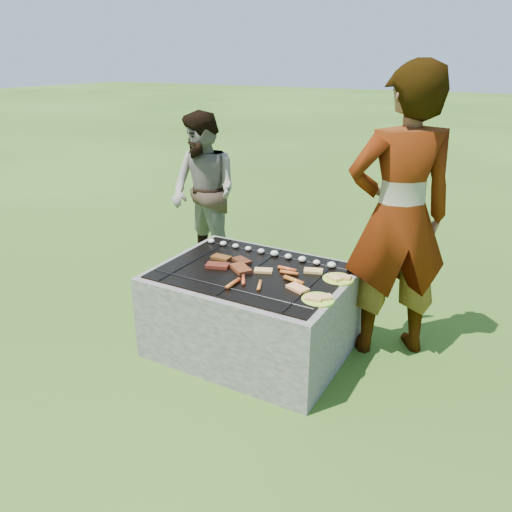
{
  "coord_description": "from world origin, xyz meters",
  "views": [
    {
      "loc": [
        1.55,
        -2.72,
        1.97
      ],
      "look_at": [
        0.0,
        0.05,
        0.7
      ],
      "focal_mm": 35.0,
      "sensor_mm": 36.0,
      "label": 1
    }
  ],
  "objects_px": {
    "fire_pit": "(253,313)",
    "bystander": "(204,193)",
    "cook": "(399,218)",
    "plate_far": "(338,279)",
    "plate_near": "(318,299)"
  },
  "relations": [
    {
      "from": "plate_far",
      "to": "cook",
      "type": "distance_m",
      "value": 0.57
    },
    {
      "from": "plate_far",
      "to": "fire_pit",
      "type": "bearing_deg",
      "value": -164.46
    },
    {
      "from": "plate_far",
      "to": "bystander",
      "type": "height_order",
      "value": "bystander"
    },
    {
      "from": "plate_far",
      "to": "cook",
      "type": "height_order",
      "value": "cook"
    },
    {
      "from": "plate_far",
      "to": "cook",
      "type": "bearing_deg",
      "value": 49.65
    },
    {
      "from": "plate_far",
      "to": "cook",
      "type": "xyz_separation_m",
      "value": [
        0.28,
        0.32,
        0.37
      ]
    },
    {
      "from": "bystander",
      "to": "cook",
      "type": "bearing_deg",
      "value": -1.47
    },
    {
      "from": "plate_near",
      "to": "cook",
      "type": "xyz_separation_m",
      "value": [
        0.28,
        0.67,
        0.37
      ]
    },
    {
      "from": "fire_pit",
      "to": "cook",
      "type": "height_order",
      "value": "cook"
    },
    {
      "from": "plate_near",
      "to": "cook",
      "type": "relative_size",
      "value": 0.11
    },
    {
      "from": "fire_pit",
      "to": "bystander",
      "type": "relative_size",
      "value": 0.86
    },
    {
      "from": "cook",
      "to": "bystander",
      "type": "relative_size",
      "value": 1.3
    },
    {
      "from": "plate_far",
      "to": "plate_near",
      "type": "height_order",
      "value": "same"
    },
    {
      "from": "plate_near",
      "to": "bystander",
      "type": "bearing_deg",
      "value": 143.18
    },
    {
      "from": "fire_pit",
      "to": "plate_near",
      "type": "height_order",
      "value": "plate_near"
    }
  ]
}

